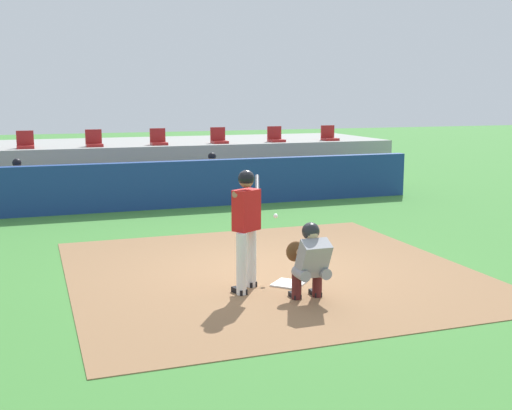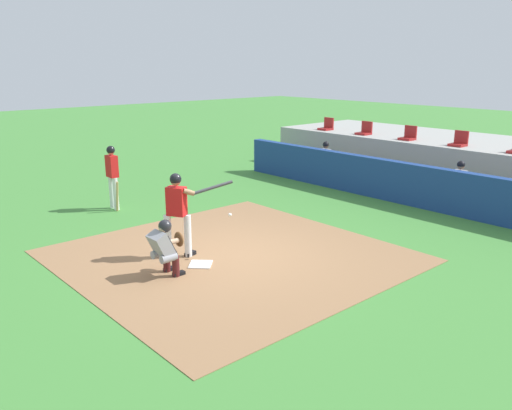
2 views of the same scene
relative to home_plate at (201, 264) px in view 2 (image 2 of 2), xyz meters
name	(u,v)px [view 2 (image 2 of 2)]	position (x,y,z in m)	size (l,w,h in m)	color
ground_plane	(231,256)	(0.00, 0.80, -0.02)	(80.00, 80.00, 0.00)	#428438
dirt_infield	(231,256)	(0.00, 0.80, -0.02)	(6.40, 6.40, 0.01)	#936B47
home_plate	(201,264)	(0.00, 0.00, 0.00)	(0.44, 0.44, 0.02)	white
batter_at_plate	(178,210)	(-0.68, -0.04, 1.01)	(0.81, 1.31, 1.80)	silver
catcher_crouched	(166,246)	(-0.01, -0.78, 0.59)	(0.48, 1.87, 1.13)	gray
on_deck_batter	(112,173)	(-5.06, 0.68, 1.00)	(0.58, 0.23, 1.79)	silver
dugout_wall	(406,183)	(0.00, 7.30, 0.58)	(13.00, 0.30, 1.20)	navy
dugout_bench	(424,191)	(0.00, 8.30, 0.20)	(11.80, 0.44, 0.45)	olive
dugout_player_0	(323,159)	(-3.93, 8.14, 0.65)	(0.49, 0.70, 1.30)	#939399
dugout_player_1	(457,183)	(1.10, 8.14, 0.65)	(0.49, 0.70, 1.30)	#939399
stands_platform	(479,162)	(0.00, 11.70, 0.68)	(15.00, 4.40, 1.40)	#9E9E99
stadium_seat_0	(327,126)	(-5.57, 10.18, 1.51)	(0.46, 0.46, 0.48)	#A51E1E
stadium_seat_1	(365,131)	(-3.71, 10.18, 1.51)	(0.46, 0.46, 0.48)	#A51E1E
stadium_seat_2	(408,136)	(-1.86, 10.18, 1.51)	(0.46, 0.46, 0.48)	#A51E1E
stadium_seat_3	(459,142)	(0.00, 10.18, 1.51)	(0.46, 0.46, 0.48)	#A51E1E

